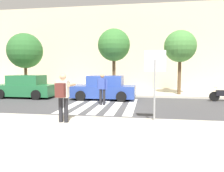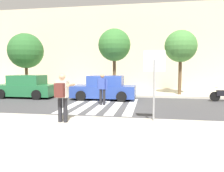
% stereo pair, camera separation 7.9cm
% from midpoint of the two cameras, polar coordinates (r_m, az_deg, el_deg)
% --- Properties ---
extents(ground_plane, '(120.00, 120.00, 0.00)m').
position_cam_midpoint_polar(ground_plane, '(11.93, -2.90, -5.15)').
color(ground_plane, '#424244').
extents(sidewalk_near, '(60.00, 6.00, 0.14)m').
position_cam_midpoint_polar(sidewalk_near, '(6.16, -15.43, -14.29)').
color(sidewalk_near, beige).
rests_on(sidewalk_near, ground).
extents(sidewalk_far, '(60.00, 4.80, 0.14)m').
position_cam_midpoint_polar(sidewalk_far, '(17.77, 1.15, -1.61)').
color(sidewalk_far, beige).
rests_on(sidewalk_far, ground).
extents(building_facade_far, '(56.00, 4.00, 7.69)m').
position_cam_midpoint_polar(building_facade_far, '(22.09, 2.78, 9.46)').
color(building_facade_far, beige).
rests_on(building_facade_far, ground).
extents(crosswalk_stripe_0, '(0.44, 5.20, 0.01)m').
position_cam_midpoint_polar(crosswalk_stripe_0, '(12.54, -9.90, -4.71)').
color(crosswalk_stripe_0, silver).
rests_on(crosswalk_stripe_0, ground).
extents(crosswalk_stripe_1, '(0.44, 5.20, 0.01)m').
position_cam_midpoint_polar(crosswalk_stripe_1, '(12.30, -6.36, -4.85)').
color(crosswalk_stripe_1, silver).
rests_on(crosswalk_stripe_1, ground).
extents(crosswalk_stripe_2, '(0.44, 5.20, 0.01)m').
position_cam_midpoint_polar(crosswalk_stripe_2, '(12.12, -2.70, -4.97)').
color(crosswalk_stripe_2, silver).
rests_on(crosswalk_stripe_2, ground).
extents(crosswalk_stripe_3, '(0.44, 5.20, 0.01)m').
position_cam_midpoint_polar(crosswalk_stripe_3, '(11.98, 1.06, -5.08)').
color(crosswalk_stripe_3, silver).
rests_on(crosswalk_stripe_3, ground).
extents(crosswalk_stripe_4, '(0.44, 5.20, 0.01)m').
position_cam_midpoint_polar(crosswalk_stripe_4, '(11.90, 4.90, -5.17)').
color(crosswalk_stripe_4, silver).
rests_on(crosswalk_stripe_4, ground).
extents(stop_sign, '(0.76, 0.08, 2.55)m').
position_cam_midpoint_polar(stop_sign, '(8.01, 10.87, 4.21)').
color(stop_sign, gray).
rests_on(stop_sign, sidewalk_near).
extents(photographer_with_backpack, '(0.59, 0.85, 1.72)m').
position_cam_midpoint_polar(photographer_with_backpack, '(7.83, -13.02, -1.91)').
color(photographer_with_backpack, '#232328').
rests_on(photographer_with_backpack, sidewalk_near).
extents(pedestrian_crossing, '(0.57, 0.32, 1.72)m').
position_cam_midpoint_polar(pedestrian_crossing, '(12.01, -2.73, -0.39)').
color(pedestrian_crossing, '#232328').
rests_on(pedestrian_crossing, ground).
extents(parked_car_green, '(4.10, 1.92, 1.55)m').
position_cam_midpoint_polar(parked_car_green, '(16.14, -21.79, -0.27)').
color(parked_car_green, '#236B3D').
rests_on(parked_car_green, ground).
extents(parked_car_blue, '(4.10, 1.92, 1.55)m').
position_cam_midpoint_polar(parked_car_blue, '(14.13, -2.25, -0.61)').
color(parked_car_blue, '#284293').
rests_on(parked_car_blue, ground).
extents(motorcycle, '(1.76, 0.60, 0.87)m').
position_cam_midpoint_polar(motorcycle, '(14.91, 27.18, -2.07)').
color(motorcycle, black).
rests_on(motorcycle, ground).
extents(street_tree_west, '(2.79, 2.79, 4.66)m').
position_cam_midpoint_polar(street_tree_west, '(19.00, -21.88, 8.49)').
color(street_tree_west, brown).
rests_on(street_tree_west, sidewalk_far).
extents(street_tree_center, '(2.39, 2.39, 4.79)m').
position_cam_midpoint_polar(street_tree_center, '(16.45, 0.37, 10.58)').
color(street_tree_center, brown).
rests_on(street_tree_center, sidewalk_far).
extents(street_tree_east, '(2.27, 2.27, 4.57)m').
position_cam_midpoint_polar(street_tree_east, '(16.47, 17.23, 9.80)').
color(street_tree_east, brown).
rests_on(street_tree_east, sidewalk_far).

